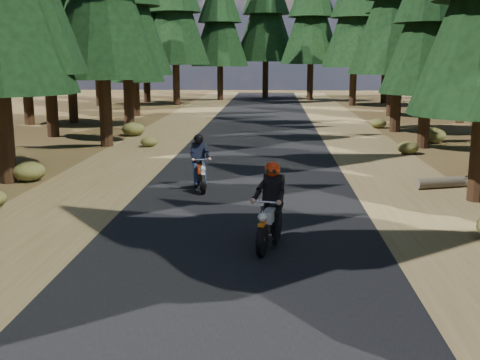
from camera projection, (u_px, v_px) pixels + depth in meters
The scene contains 7 objects.
ground at pixel (236, 250), 11.73m from camera, with size 120.00×120.00×0.00m, color #422E17.
road at pixel (247, 194), 16.62m from camera, with size 6.00×100.00×0.01m, color black.
shoulder_l at pixel (83, 192), 16.86m from camera, with size 3.20×100.00×0.01m, color brown.
shoulder_r at pixel (415, 196), 16.38m from camera, with size 3.20×100.00×0.01m, color brown.
understory_shrubs at pixel (295, 158), 20.80m from camera, with size 15.54×31.76×0.69m.
rider_lead at pixel (270, 219), 11.82m from camera, with size 0.99×1.98×1.69m.
rider_follow at pixel (200, 172), 17.00m from camera, with size 0.96×1.83×1.57m.
Camera 1 is at (0.68, -11.20, 3.68)m, focal length 45.00 mm.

